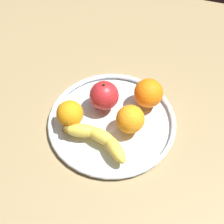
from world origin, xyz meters
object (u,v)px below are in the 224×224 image
object	(u,v)px
apple	(104,95)
orange_back_right	(130,119)
banana	(98,138)
orange_front_right	(70,114)
orange_center	(148,93)
fruit_bowl	(112,122)

from	to	relation	value
apple	orange_back_right	distance (cm)	9.19
banana	orange_front_right	size ratio (longest dim) A/B	2.73
apple	orange_back_right	xyz separation A→B (cm)	(-7.80, 4.84, -0.26)
banana	orange_center	world-z (taller)	orange_center
banana	apple	bearing A→B (deg)	-63.75
orange_center	orange_front_right	distance (cm)	19.64
orange_back_right	orange_front_right	xyz separation A→B (cm)	(13.93, 2.42, -0.15)
banana	orange_back_right	world-z (taller)	orange_back_right
orange_center	orange_front_right	xyz separation A→B (cm)	(16.22, 11.08, -0.39)
banana	fruit_bowl	bearing A→B (deg)	-83.59
banana	orange_front_right	xyz separation A→B (cm)	(7.98, -3.60, 1.60)
orange_back_right	orange_front_right	world-z (taller)	orange_back_right
banana	orange_front_right	bearing A→B (deg)	-7.72
orange_back_right	apple	bearing A→B (deg)	-31.83
fruit_bowl	apple	distance (cm)	6.67
banana	orange_back_right	bearing A→B (deg)	-118.10
apple	orange_back_right	size ratio (longest dim) A/B	1.20
banana	orange_front_right	world-z (taller)	orange_front_right
banana	apple	distance (cm)	11.20
orange_back_right	orange_center	size ratio (longest dim) A/B	0.93
orange_back_right	orange_front_right	size ratio (longest dim) A/B	1.05
orange_center	banana	bearing A→B (deg)	60.71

